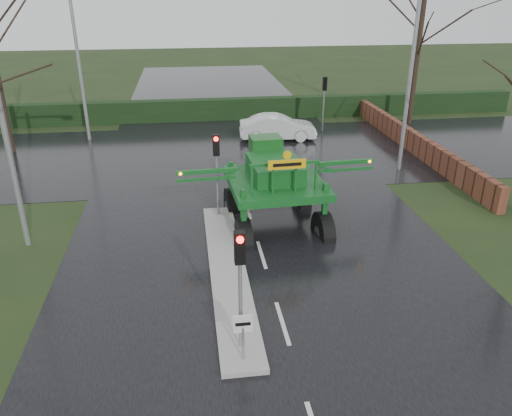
{
  "coord_description": "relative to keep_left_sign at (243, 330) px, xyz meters",
  "views": [
    {
      "loc": [
        -2.37,
        -11.45,
        8.83
      ],
      "look_at": [
        -0.24,
        3.69,
        2.0
      ],
      "focal_mm": 35.0,
      "sensor_mm": 36.0,
      "label": 1
    }
  ],
  "objects": [
    {
      "name": "street_light_right",
      "position": [
        9.49,
        13.5,
        4.93
      ],
      "size": [
        3.85,
        0.3,
        10.0
      ],
      "color": "gray",
      "rests_on": "ground"
    },
    {
      "name": "traffic_signal_mid",
      "position": [
        0.0,
        8.99,
        1.53
      ],
      "size": [
        0.26,
        0.33,
        3.52
      ],
      "color": "gray",
      "rests_on": "ground"
    },
    {
      "name": "white_sedan",
      "position": [
        4.48,
        19.86,
        -1.06
      ],
      "size": [
        4.81,
        1.96,
        1.55
      ],
      "primitive_type": "imported",
      "rotation": [
        0.0,
        0.0,
        1.5
      ],
      "color": "silver",
      "rests_on": "ground"
    },
    {
      "name": "road_cross",
      "position": [
        1.3,
        17.5,
        -1.05
      ],
      "size": [
        80.0,
        12.0,
        0.02
      ],
      "primitive_type": "cube",
      "color": "black",
      "rests_on": "ground"
    },
    {
      "name": "tree_right_far",
      "position": [
        14.3,
        22.5,
        5.44
      ],
      "size": [
        7.0,
        7.0,
        12.05
      ],
      "color": "black",
      "rests_on": "ground"
    },
    {
      "name": "street_light_left_near",
      "position": [
        -6.89,
        7.5,
        4.93
      ],
      "size": [
        3.85,
        0.3,
        10.0
      ],
      "color": "gray",
      "rests_on": "ground"
    },
    {
      "name": "hedge_row",
      "position": [
        1.3,
        25.5,
        -0.31
      ],
      "size": [
        44.0,
        0.9,
        1.5
      ],
      "primitive_type": "cube",
      "color": "black",
      "rests_on": "ground"
    },
    {
      "name": "street_light_left_far",
      "position": [
        -6.89,
        21.5,
        4.93
      ],
      "size": [
        3.85,
        0.3,
        10.0
      ],
      "color": "gray",
      "rests_on": "ground"
    },
    {
      "name": "traffic_signal_near",
      "position": [
        0.0,
        0.49,
        1.53
      ],
      "size": [
        0.26,
        0.33,
        3.52
      ],
      "color": "gray",
      "rests_on": "ground"
    },
    {
      "name": "road_main",
      "position": [
        1.3,
        11.5,
        -1.05
      ],
      "size": [
        14.0,
        80.0,
        0.02
      ],
      "primitive_type": "cube",
      "color": "black",
      "rests_on": "ground"
    },
    {
      "name": "brick_wall",
      "position": [
        11.8,
        17.5,
        -0.46
      ],
      "size": [
        0.4,
        20.0,
        1.2
      ],
      "primitive_type": "cube",
      "color": "#592D1E",
      "rests_on": "ground"
    },
    {
      "name": "crop_sprayer",
      "position": [
        0.79,
        6.9,
        1.01
      ],
      "size": [
        7.83,
        5.06,
        4.38
      ],
      "rotation": [
        0.0,
        0.0,
        0.05
      ],
      "color": "black",
      "rests_on": "ground"
    },
    {
      "name": "median_island",
      "position": [
        0.0,
        4.5,
        -0.97
      ],
      "size": [
        1.2,
        10.0,
        0.16
      ],
      "primitive_type": "cube",
      "color": "gray",
      "rests_on": "ground"
    },
    {
      "name": "keep_left_sign",
      "position": [
        0.0,
        0.0,
        0.0
      ],
      "size": [
        0.5,
        0.07,
        1.35
      ],
      "color": "gray",
      "rests_on": "ground"
    },
    {
      "name": "traffic_signal_far",
      "position": [
        7.8,
        21.51,
        1.53
      ],
      "size": [
        0.26,
        0.33,
        3.52
      ],
      "rotation": [
        0.0,
        0.0,
        3.14
      ],
      "color": "gray",
      "rests_on": "ground"
    },
    {
      "name": "ground",
      "position": [
        1.3,
        1.5,
        -1.06
      ],
      "size": [
        140.0,
        140.0,
        0.0
      ],
      "primitive_type": "plane",
      "color": "black",
      "rests_on": "ground"
    }
  ]
}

